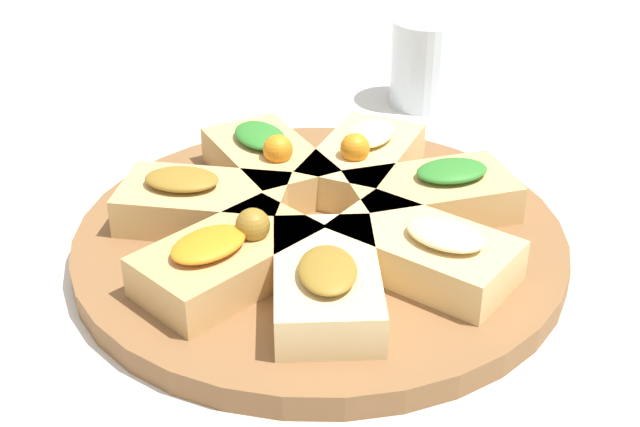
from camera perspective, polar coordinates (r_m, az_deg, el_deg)
ground_plane at (r=0.66m, az=0.00°, el=-2.47°), size 3.00×3.00×0.00m
serving_board at (r=0.66m, az=0.00°, el=-1.79°), size 0.36×0.36×0.02m
focaccia_slice_0 at (r=0.72m, az=-3.33°, el=3.31°), size 0.11×0.14×0.05m
focaccia_slice_1 at (r=0.66m, az=-7.56°, el=0.72°), size 0.12×0.14×0.04m
focaccia_slice_2 at (r=0.60m, az=-5.93°, el=-2.83°), size 0.13×0.08×0.05m
focaccia_slice_3 at (r=0.57m, az=0.40°, el=-4.36°), size 0.13×0.13×0.04m
focaccia_slice_4 at (r=0.61m, az=6.75°, el=-2.40°), size 0.08×0.13×0.04m
focaccia_slice_5 at (r=0.67m, az=7.23°, el=1.20°), size 0.14×0.12×0.04m
focaccia_slice_6 at (r=0.72m, az=2.76°, el=3.43°), size 0.14×0.10×0.05m
water_glass at (r=0.90m, az=6.78°, el=9.60°), size 0.07×0.07×0.09m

